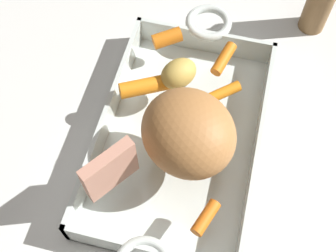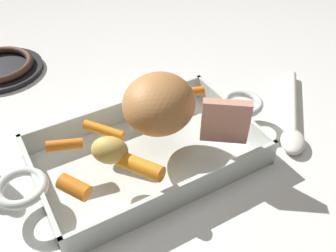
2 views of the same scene
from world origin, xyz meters
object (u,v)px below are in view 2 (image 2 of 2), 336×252
(baby_carrot_long, at_px, (139,166))
(serving_spoon, at_px, (293,119))
(potato_whole, at_px, (110,150))
(baby_carrot_northwest, at_px, (191,92))
(baby_carrot_short, at_px, (65,145))
(pork_roast, at_px, (159,103))
(baby_carrot_southwest, at_px, (104,130))
(roast_slice_thin, at_px, (225,121))
(roasting_dish, at_px, (147,152))
(baby_carrot_center_left, at_px, (74,187))

(baby_carrot_long, distance_m, serving_spoon, 0.32)
(potato_whole, xyz_separation_m, serving_spoon, (0.34, -0.03, -0.06))
(baby_carrot_long, bearing_deg, baby_carrot_northwest, 36.13)
(baby_carrot_short, bearing_deg, baby_carrot_northwest, 5.22)
(pork_roast, bearing_deg, baby_carrot_southwest, 164.63)
(pork_roast, distance_m, potato_whole, 0.11)
(roast_slice_thin, bearing_deg, roasting_dish, 147.65)
(roasting_dish, height_order, serving_spoon, roasting_dish)
(baby_carrot_southwest, distance_m, potato_whole, 0.06)
(roasting_dish, relative_size, pork_roast, 3.67)
(roasting_dish, xyz_separation_m, baby_carrot_short, (-0.12, 0.04, 0.04))
(roast_slice_thin, xyz_separation_m, baby_carrot_center_left, (-0.23, 0.01, -0.02))
(baby_carrot_southwest, distance_m, baby_carrot_center_left, 0.12)
(pork_roast, relative_size, baby_carrot_northwest, 2.77)
(baby_carrot_long, distance_m, baby_carrot_short, 0.12)
(baby_carrot_center_left, bearing_deg, pork_roast, 22.37)
(roasting_dish, bearing_deg, potato_whole, -163.80)
(baby_carrot_northwest, distance_m, baby_carrot_short, 0.24)
(pork_roast, relative_size, baby_carrot_southwest, 1.87)
(baby_carrot_northwest, relative_size, serving_spoon, 0.23)
(roast_slice_thin, bearing_deg, serving_spoon, 5.10)
(pork_roast, distance_m, roast_slice_thin, 0.10)
(baby_carrot_center_left, relative_size, serving_spoon, 0.22)
(pork_roast, xyz_separation_m, baby_carrot_northwest, (0.09, 0.04, -0.03))
(baby_carrot_southwest, height_order, baby_carrot_short, baby_carrot_short)
(baby_carrot_southwest, height_order, serving_spoon, baby_carrot_southwest)
(baby_carrot_southwest, height_order, potato_whole, potato_whole)
(roast_slice_thin, xyz_separation_m, baby_carrot_short, (-0.22, 0.10, -0.03))
(baby_carrot_center_left, distance_m, serving_spoon, 0.41)
(pork_roast, bearing_deg, baby_carrot_short, 172.21)
(pork_roast, bearing_deg, baby_carrot_northwest, 25.50)
(baby_carrot_long, distance_m, baby_carrot_center_left, 0.09)
(roasting_dish, xyz_separation_m, baby_carrot_long, (-0.04, -0.06, 0.04))
(pork_roast, bearing_deg, roast_slice_thin, -49.67)
(pork_roast, relative_size, baby_carrot_long, 1.72)
(roasting_dish, distance_m, serving_spoon, 0.28)
(roast_slice_thin, height_order, baby_carrot_center_left, roast_slice_thin)
(baby_carrot_northwest, xyz_separation_m, baby_carrot_center_left, (-0.25, -0.11, 0.00))
(pork_roast, distance_m, baby_carrot_southwest, 0.10)
(pork_roast, bearing_deg, serving_spoon, -15.00)
(roasting_dish, relative_size, baby_carrot_northwest, 10.16)
(baby_carrot_northwest, xyz_separation_m, baby_carrot_short, (-0.24, -0.02, 0.00))
(pork_roast, height_order, roast_slice_thin, pork_roast)
(baby_carrot_southwest, bearing_deg, serving_spoon, -15.10)
(baby_carrot_short, bearing_deg, serving_spoon, -12.29)
(roasting_dish, height_order, potato_whole, potato_whole)
(baby_carrot_northwest, bearing_deg, roast_slice_thin, -99.48)
(baby_carrot_long, bearing_deg, serving_spoon, 2.12)
(baby_carrot_center_left, height_order, potato_whole, potato_whole)
(serving_spoon, bearing_deg, roasting_dish, -55.88)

